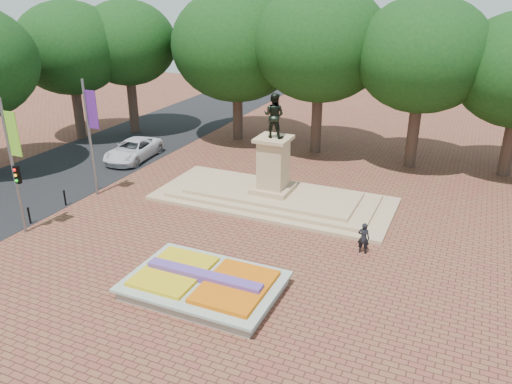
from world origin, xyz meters
TOP-DOWN VIEW (x-y plane):
  - ground at (0.00, 0.00)m, footprint 90.00×90.00m
  - asphalt_street at (-15.00, 5.00)m, footprint 9.00×90.00m
  - flower_bed at (1.03, -2.00)m, footprint 6.30×4.30m
  - monument at (0.00, 8.00)m, footprint 14.00×6.00m
  - tree_row_back at (2.33, 18.00)m, footprint 44.80×8.80m
  - banner_poles at (-10.08, -1.31)m, footprint 0.88×11.17m
  - bollard_row at (-10.70, -1.50)m, footprint 0.12×13.12m
  - van at (-12.17, 10.80)m, footprint 2.97×5.50m
  - pedestrian at (6.29, 3.97)m, footprint 0.57×0.38m

SIDE VIEW (x-z plane):
  - ground at x=0.00m, z-range 0.00..0.00m
  - asphalt_street at x=-15.00m, z-range 0.00..0.02m
  - flower_bed at x=1.03m, z-range -0.08..0.83m
  - bollard_row at x=-10.70m, z-range 0.04..1.02m
  - van at x=-12.17m, z-range 0.00..1.47m
  - pedestrian at x=6.29m, z-range 0.00..1.56m
  - monument at x=0.00m, z-range -2.32..4.09m
  - banner_poles at x=-10.08m, z-range 0.38..7.38m
  - tree_row_back at x=2.33m, z-range 1.46..11.89m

